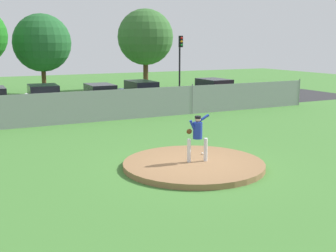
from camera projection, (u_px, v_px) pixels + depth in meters
ground_plane at (130, 135)px, 20.27m from camera, size 80.00×80.00×0.00m
asphalt_strip at (81, 110)px, 27.73m from camera, size 44.00×7.00×0.01m
pitchers_mound at (194, 165)px, 14.98m from camera, size 4.89×4.89×0.19m
pitcher_youth at (197, 134)px, 14.84m from camera, size 0.83×0.32×1.65m
baseball at (202, 153)px, 15.97m from camera, size 0.07×0.07×0.07m
chainlink_fence at (102, 106)px, 23.62m from camera, size 28.29×0.07×1.81m
parked_car_red at (214, 91)px, 31.58m from camera, size 1.99×4.70×1.66m
parked_car_navy at (141, 93)px, 29.89m from camera, size 1.88×4.82×1.67m
parked_car_charcoal at (100, 98)px, 27.75m from camera, size 1.87×4.35×1.65m
parked_car_white at (44, 99)px, 27.00m from camera, size 2.15×4.20×1.68m
traffic_cone_orange at (130, 106)px, 27.55m from camera, size 0.40×0.40×0.55m
traffic_light_far at (180, 55)px, 34.70m from camera, size 0.28×0.46×4.79m
tree_broad_right at (42, 43)px, 35.26m from camera, size 4.70×4.70×6.59m
tree_broad_left at (145, 37)px, 38.79m from camera, size 4.99×4.99×7.24m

